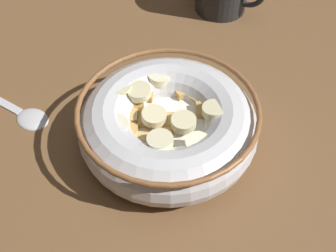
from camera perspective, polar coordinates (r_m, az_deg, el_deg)
ground_plane at (r=51.76cm, az=-0.00°, el=-2.89°), size 132.41×132.41×2.00cm
cereal_bowl at (r=48.45cm, az=-0.03°, el=0.20°), size 19.86×19.86×6.09cm
spoon at (r=56.85cm, az=-18.73°, el=1.91°), size 15.84×3.36×0.80cm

